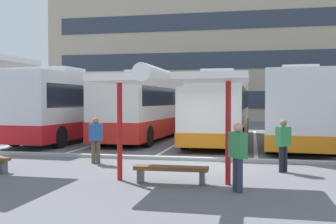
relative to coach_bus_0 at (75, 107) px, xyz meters
name	(u,v)px	position (x,y,z in m)	size (l,w,h in m)	color
ground_plane	(199,164)	(7.67, -6.98, -1.76)	(160.00, 160.00, 0.00)	slate
terminal_building	(238,32)	(7.69, 27.41, 8.23)	(40.78, 12.96, 22.73)	tan
coach_bus_0	(75,107)	(0.00, 0.00, 0.00)	(3.09, 10.66, 3.79)	silver
coach_bus_1	(153,108)	(3.83, 2.11, -0.06)	(3.16, 12.64, 3.70)	silver
coach_bus_2	(221,108)	(7.76, 1.28, -0.05)	(2.76, 12.15, 3.63)	silver
coach_bus_3	(299,108)	(11.64, 0.32, -0.03)	(3.62, 12.01, 3.68)	silver
lane_stripe_0	(57,137)	(-1.74, 1.37, -1.76)	(0.16, 14.00, 0.01)	white
lane_stripe_1	(119,138)	(2.02, 1.37, -1.76)	(0.16, 14.00, 0.01)	white
lane_stripe_2	(185,139)	(5.79, 1.37, -1.76)	(0.16, 14.00, 0.01)	white
lane_stripe_3	(255,141)	(9.55, 1.37, -1.76)	(0.16, 14.00, 0.01)	white
lane_stripe_4	(331,142)	(13.31, 1.37, -1.76)	(0.16, 14.00, 0.01)	white
waiting_shelter_1	(170,81)	(7.38, -10.45, 0.86)	(3.87, 4.27, 2.85)	red
bench_2	(171,170)	(7.38, -10.38, -1.42)	(1.91, 0.46, 0.45)	brown
platform_kerb	(202,159)	(7.67, -6.24, -1.70)	(44.00, 0.24, 0.12)	#ADADA8
waiting_passenger_0	(96,137)	(4.22, -7.57, -0.88)	(0.49, 0.35, 1.55)	brown
waiting_passenger_1	(238,152)	(9.08, -10.99, -0.84)	(0.46, 0.50, 1.61)	#33384C
waiting_passenger_3	(283,142)	(10.30, -8.06, -0.87)	(0.48, 0.47, 1.57)	black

